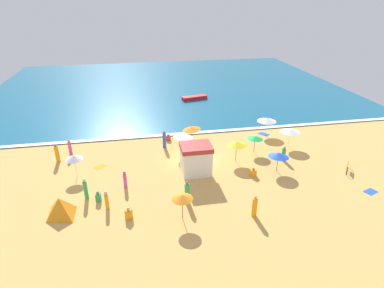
% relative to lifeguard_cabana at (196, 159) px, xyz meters
% --- Properties ---
extents(ground_plane, '(60.00, 60.00, 0.00)m').
position_rel_lifeguard_cabana_xyz_m(ground_plane, '(0.94, 2.66, -1.46)').
color(ground_plane, '#E0A856').
extents(ocean_water, '(60.00, 44.00, 0.10)m').
position_rel_lifeguard_cabana_xyz_m(ocean_water, '(0.94, 30.66, -1.41)').
color(ocean_water, '#196084').
rests_on(ocean_water, ground_plane).
extents(wave_breaker_foam, '(57.00, 0.70, 0.01)m').
position_rel_lifeguard_cabana_xyz_m(wave_breaker_foam, '(0.94, 8.96, -1.35)').
color(wave_breaker_foam, white).
rests_on(wave_breaker_foam, ocean_water).
extents(lifeguard_cabana, '(2.80, 2.35, 2.86)m').
position_rel_lifeguard_cabana_xyz_m(lifeguard_cabana, '(0.00, 0.00, 0.00)').
color(lifeguard_cabana, white).
rests_on(lifeguard_cabana, ground_plane).
extents(beach_umbrella_0, '(2.42, 2.42, 1.90)m').
position_rel_lifeguard_cabana_xyz_m(beach_umbrella_0, '(6.82, 2.99, 0.24)').
color(beach_umbrella_0, '#4C3823').
rests_on(beach_umbrella_0, ground_plane).
extents(beach_umbrella_1, '(2.81, 2.81, 2.25)m').
position_rel_lifeguard_cabana_xyz_m(beach_umbrella_1, '(4.32, 1.47, 0.51)').
color(beach_umbrella_1, '#4C3823').
rests_on(beach_umbrella_1, ground_plane).
extents(beach_umbrella_2, '(3.05, 3.05, 2.09)m').
position_rel_lifeguard_cabana_xyz_m(beach_umbrella_2, '(9.81, 7.15, 0.42)').
color(beach_umbrella_2, silver).
rests_on(beach_umbrella_2, ground_plane).
extents(beach_umbrella_3, '(2.30, 2.27, 2.02)m').
position_rel_lifeguard_cabana_xyz_m(beach_umbrella_3, '(0.80, 6.57, 0.25)').
color(beach_umbrella_3, '#4C3823').
rests_on(beach_umbrella_3, ground_plane).
extents(beach_umbrella_4, '(2.66, 2.67, 2.01)m').
position_rel_lifeguard_cabana_xyz_m(beach_umbrella_4, '(7.54, -1.09, 0.27)').
color(beach_umbrella_4, '#4C3823').
rests_on(beach_umbrella_4, ground_plane).
extents(beach_umbrella_5, '(1.87, 1.89, 2.17)m').
position_rel_lifeguard_cabana_xyz_m(beach_umbrella_5, '(-10.83, 1.45, 0.46)').
color(beach_umbrella_5, silver).
rests_on(beach_umbrella_5, ground_plane).
extents(beach_umbrella_6, '(3.02, 3.02, 2.05)m').
position_rel_lifeguard_cabana_xyz_m(beach_umbrella_6, '(11.02, 3.68, 0.40)').
color(beach_umbrella_6, silver).
rests_on(beach_umbrella_6, ground_plane).
extents(beach_umbrella_7, '(2.81, 2.82, 2.27)m').
position_rel_lifeguard_cabana_xyz_m(beach_umbrella_7, '(-0.54, 4.10, 0.54)').
color(beach_umbrella_7, silver).
rests_on(beach_umbrella_7, ground_plane).
extents(beach_umbrella_8, '(1.91, 1.91, 2.15)m').
position_rel_lifeguard_cabana_xyz_m(beach_umbrella_8, '(-2.26, -6.35, 0.49)').
color(beach_umbrella_8, '#4C3823').
rests_on(beach_umbrella_8, ground_plane).
extents(beach_tent, '(2.80, 2.86, 1.49)m').
position_rel_lifeguard_cabana_xyz_m(beach_tent, '(-11.19, -4.20, -0.71)').
color(beach_tent, orange).
rests_on(beach_tent, ground_plane).
extents(parked_bicycle, '(1.17, 1.47, 0.76)m').
position_rel_lifeguard_cabana_xyz_m(parked_bicycle, '(14.03, -2.34, -1.08)').
color(parked_bicycle, black).
rests_on(parked_bicycle, ground_plane).
extents(beachgoer_0, '(0.66, 0.66, 0.82)m').
position_rel_lifeguard_cabana_xyz_m(beachgoer_0, '(5.04, -1.52, -1.12)').
color(beachgoer_0, orange).
rests_on(beachgoer_0, ground_plane).
extents(beachgoer_1, '(0.59, 0.59, 0.76)m').
position_rel_lifeguard_cabana_xyz_m(beachgoer_1, '(-1.71, 7.62, -1.14)').
color(beachgoer_1, red).
rests_on(beachgoer_1, ground_plane).
extents(beachgoer_2, '(0.40, 0.40, 1.56)m').
position_rel_lifeguard_cabana_xyz_m(beachgoer_2, '(-7.81, -4.07, -0.69)').
color(beachgoer_2, orange).
rests_on(beachgoer_2, ground_plane).
extents(beachgoer_3, '(0.45, 0.45, 1.85)m').
position_rel_lifeguard_cabana_xyz_m(beachgoer_3, '(-9.54, -2.39, -0.57)').
color(beachgoer_3, green).
rests_on(beachgoer_3, ground_plane).
extents(beachgoer_4, '(0.44, 0.44, 1.76)m').
position_rel_lifeguard_cabana_xyz_m(beachgoer_4, '(3.07, -6.98, -0.64)').
color(beachgoer_4, orange).
rests_on(beachgoer_4, ground_plane).
extents(beachgoer_5, '(0.50, 0.50, 1.93)m').
position_rel_lifeguard_cabana_xyz_m(beachgoer_5, '(-1.57, -4.36, -0.56)').
color(beachgoer_5, green).
rests_on(beachgoer_5, ground_plane).
extents(beachgoer_6, '(0.43, 0.43, 0.90)m').
position_rel_lifeguard_cabana_xyz_m(beachgoer_6, '(-8.57, -2.93, -1.07)').
color(beachgoer_6, green).
rests_on(beachgoer_6, ground_plane).
extents(beachgoer_7, '(0.53, 0.53, 1.93)m').
position_rel_lifeguard_cabana_xyz_m(beachgoer_7, '(-2.31, 5.82, -0.54)').
color(beachgoer_7, blue).
rests_on(beachgoer_7, ground_plane).
extents(beachgoer_8, '(0.49, 0.49, 1.92)m').
position_rel_lifeguard_cabana_xyz_m(beachgoer_8, '(-13.05, 4.62, -0.56)').
color(beachgoer_8, orange).
rests_on(beachgoer_8, ground_plane).
extents(beachgoer_9, '(0.52, 0.52, 1.55)m').
position_rel_lifeguard_cabana_xyz_m(beachgoer_9, '(9.06, 0.80, -0.74)').
color(beachgoer_9, green).
rests_on(beachgoer_9, ground_plane).
extents(beachgoer_10, '(0.41, 0.41, 1.56)m').
position_rel_lifeguard_cabana_xyz_m(beachgoer_10, '(-6.44, -1.29, -0.72)').
color(beachgoer_10, '#D84CA5').
rests_on(beachgoer_10, ground_plane).
extents(beachgoer_11, '(0.58, 0.58, 0.97)m').
position_rel_lifeguard_cabana_xyz_m(beachgoer_11, '(-6.17, -5.57, -1.04)').
color(beachgoer_11, orange).
rests_on(beachgoer_11, ground_plane).
extents(beachgoer_12, '(0.42, 0.42, 1.76)m').
position_rel_lifeguard_cabana_xyz_m(beachgoer_12, '(-12.02, 5.80, -0.63)').
color(beachgoer_12, '#D84CA5').
rests_on(beachgoer_12, ground_plane).
extents(beach_towel_0, '(1.47, 1.53, 0.01)m').
position_rel_lifeguard_cabana_xyz_m(beach_towel_0, '(9.66, 7.23, -1.45)').
color(beach_towel_0, blue).
rests_on(beach_towel_0, ground_plane).
extents(beach_towel_1, '(1.29, 1.08, 0.01)m').
position_rel_lifeguard_cabana_xyz_m(beach_towel_1, '(13.91, -5.78, -1.45)').
color(beach_towel_1, blue).
rests_on(beach_towel_1, ground_plane).
extents(beach_towel_2, '(1.27, 1.18, 0.01)m').
position_rel_lifeguard_cabana_xyz_m(beach_towel_2, '(-8.91, 2.74, -1.45)').
color(beach_towel_2, orange).
rests_on(beach_towel_2, ground_plane).
extents(small_boat_0, '(4.06, 1.81, 0.54)m').
position_rel_lifeguard_cabana_xyz_m(small_boat_0, '(4.07, 21.79, -1.09)').
color(small_boat_0, red).
rests_on(small_boat_0, ocean_water).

